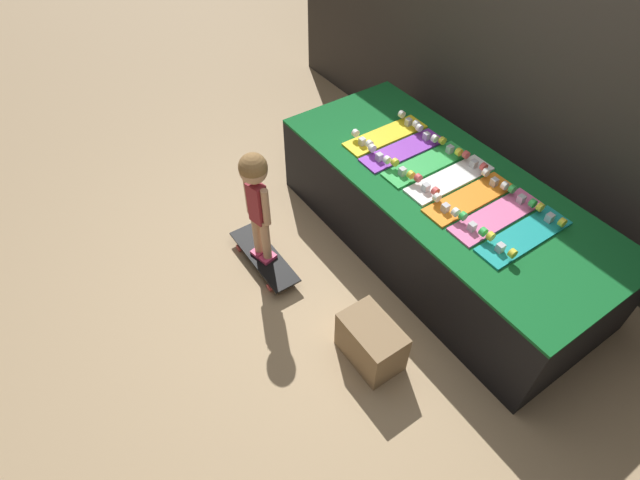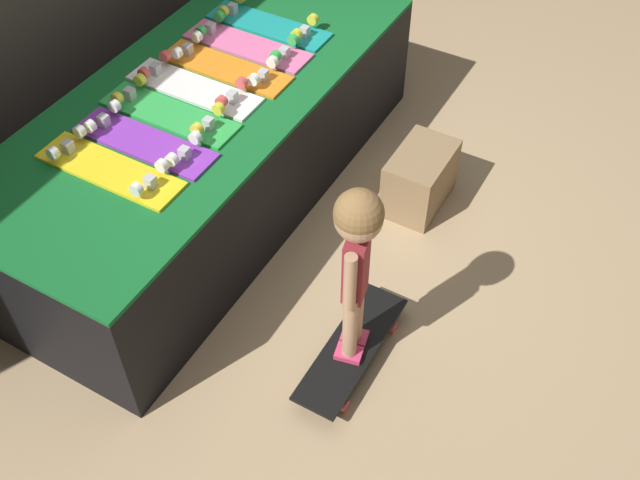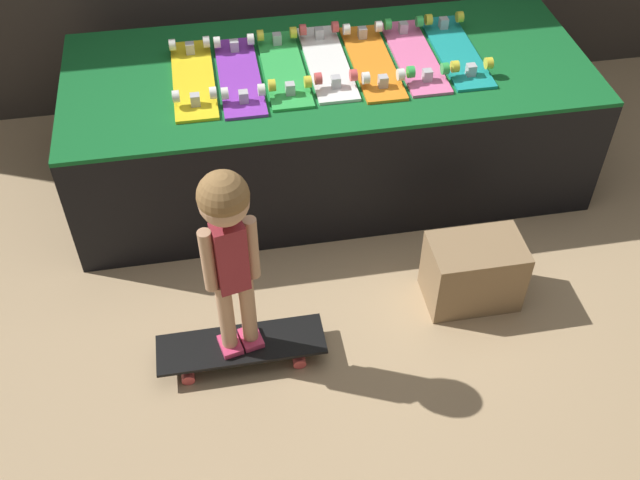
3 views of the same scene
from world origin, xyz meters
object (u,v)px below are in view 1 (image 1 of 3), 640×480
skateboard_purple_on_rack (403,149)px  child (256,189)px  skateboard_orange_on_rack (470,197)px  skateboard_teal_on_rack (525,235)px  skateboard_on_floor (264,257)px  skateboard_green_on_rack (426,163)px  skateboard_white_on_rack (450,178)px  skateboard_yellow_on_rack (386,134)px  storage_box (371,342)px  skateboard_pink_on_rack (496,215)px

skateboard_purple_on_rack → child: (-0.14, -1.08, 0.06)m
skateboard_orange_on_rack → child: (-0.76, -1.09, 0.06)m
skateboard_teal_on_rack → skateboard_on_floor: skateboard_teal_on_rack is taller
skateboard_green_on_rack → skateboard_white_on_rack: same height
skateboard_yellow_on_rack → skateboard_white_on_rack: (0.62, 0.03, 0.00)m
skateboard_teal_on_rack → storage_box: size_ratio=1.65×
skateboard_pink_on_rack → skateboard_on_floor: size_ratio=0.96×
skateboard_pink_on_rack → skateboard_teal_on_rack: bearing=2.4°
child → storage_box: 1.16m
skateboard_orange_on_rack → storage_box: (0.25, -0.94, -0.49)m
child → skateboard_teal_on_rack: bearing=31.2°
skateboard_pink_on_rack → storage_box: size_ratio=1.65×
skateboard_purple_on_rack → skateboard_on_floor: skateboard_purple_on_rack is taller
skateboard_teal_on_rack → child: (-1.17, -1.11, 0.06)m
skateboard_purple_on_rack → skateboard_teal_on_rack: same height
skateboard_pink_on_rack → skateboard_yellow_on_rack: bearing=-179.3°
skateboard_pink_on_rack → storage_box: 1.07m
skateboard_orange_on_rack → skateboard_on_floor: size_ratio=0.96×
skateboard_purple_on_rack → storage_box: bearing=-46.7°
skateboard_pink_on_rack → skateboard_teal_on_rack: size_ratio=1.00×
skateboard_purple_on_rack → skateboard_pink_on_rack: 0.82m
skateboard_pink_on_rack → child: (-0.96, -1.11, 0.06)m
skateboard_orange_on_rack → skateboard_on_floor: (-0.76, -1.09, -0.57)m
skateboard_white_on_rack → skateboard_on_floor: bearing=-116.1°
skateboard_on_floor → storage_box: storage_box is taller
skateboard_on_floor → child: (-0.00, -0.00, 0.63)m
skateboard_yellow_on_rack → skateboard_orange_on_rack: (0.82, -0.00, 0.00)m
skateboard_orange_on_rack → skateboard_on_floor: 1.45m
skateboard_white_on_rack → skateboard_teal_on_rack: size_ratio=1.00×
skateboard_on_floor → skateboard_yellow_on_rack: bearing=93.4°
skateboard_yellow_on_rack → child: 1.10m
storage_box → skateboard_green_on_rack: bearing=124.9°
skateboard_purple_on_rack → skateboard_on_floor: (-0.14, -1.08, -0.57)m
skateboard_yellow_on_rack → child: child is taller
skateboard_yellow_on_rack → storage_box: skateboard_yellow_on_rack is taller
skateboard_orange_on_rack → skateboard_pink_on_rack: same height
skateboard_purple_on_rack → skateboard_pink_on_rack: (0.82, 0.03, 0.00)m
skateboard_green_on_rack → skateboard_white_on_rack: size_ratio=1.00×
child → storage_box: size_ratio=2.23×
skateboard_white_on_rack → skateboard_orange_on_rack: size_ratio=1.00×
skateboard_green_on_rack → skateboard_orange_on_rack: bearing=-2.0°
skateboard_white_on_rack → skateboard_orange_on_rack: 0.21m
skateboard_yellow_on_rack → skateboard_on_floor: size_ratio=0.96×
skateboard_yellow_on_rack → skateboard_on_floor: 1.24m
skateboard_teal_on_rack → storage_box: (-0.16, -0.96, -0.49)m
skateboard_pink_on_rack → skateboard_teal_on_rack: (0.21, 0.01, 0.00)m
skateboard_purple_on_rack → skateboard_orange_on_rack: size_ratio=1.00×
skateboard_teal_on_rack → skateboard_purple_on_rack: bearing=-178.1°
skateboard_green_on_rack → skateboard_pink_on_rack: 0.62m
skateboard_green_on_rack → skateboard_white_on_rack: bearing=4.8°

